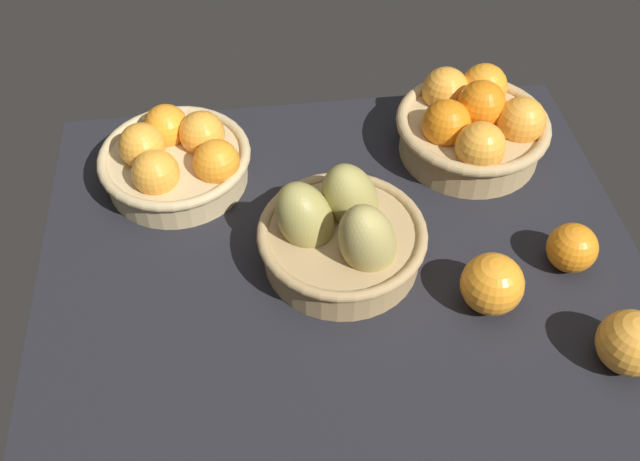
# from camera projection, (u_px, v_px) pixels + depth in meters

# --- Properties ---
(market_tray) EXTENTS (0.84, 0.72, 0.03)m
(market_tray) POSITION_uv_depth(u_px,v_px,m) (342.00, 268.00, 0.99)
(market_tray) COLOR black
(market_tray) RESTS_ON ground
(basket_far_right) EXTENTS (0.24, 0.24, 0.12)m
(basket_far_right) POSITION_uv_depth(u_px,v_px,m) (473.00, 125.00, 1.10)
(basket_far_right) COLOR tan
(basket_far_right) RESTS_ON market_tray
(basket_far_left) EXTENTS (0.23, 0.23, 0.11)m
(basket_far_left) POSITION_uv_depth(u_px,v_px,m) (176.00, 159.00, 1.06)
(basket_far_left) COLOR tan
(basket_far_left) RESTS_ON market_tray
(basket_center_pears) EXTENTS (0.23, 0.23, 0.15)m
(basket_center_pears) POSITION_uv_depth(u_px,v_px,m) (343.00, 234.00, 0.95)
(basket_center_pears) COLOR tan
(basket_center_pears) RESTS_ON market_tray
(loose_orange_front_gap) EXTENTS (0.07, 0.07, 0.07)m
(loose_orange_front_gap) POSITION_uv_depth(u_px,v_px,m) (572.00, 248.00, 0.95)
(loose_orange_front_gap) COLOR orange
(loose_orange_front_gap) RESTS_ON market_tray
(loose_orange_back_gap) EXTENTS (0.08, 0.08, 0.08)m
(loose_orange_back_gap) POSITION_uv_depth(u_px,v_px,m) (631.00, 343.00, 0.85)
(loose_orange_back_gap) COLOR #F49E33
(loose_orange_back_gap) RESTS_ON market_tray
(loose_orange_side_gap) EXTENTS (0.08, 0.08, 0.08)m
(loose_orange_side_gap) POSITION_uv_depth(u_px,v_px,m) (492.00, 284.00, 0.91)
(loose_orange_side_gap) COLOR orange
(loose_orange_side_gap) RESTS_ON market_tray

